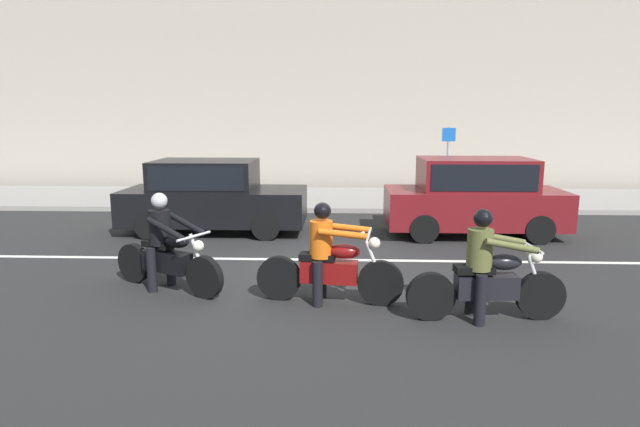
{
  "coord_description": "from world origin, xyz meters",
  "views": [
    {
      "loc": [
        0.4,
        -8.77,
        2.75
      ],
      "look_at": [
        0.06,
        -0.31,
        1.15
      ],
      "focal_mm": 29.03,
      "sensor_mm": 36.0,
      "label": 1
    }
  ],
  "objects": [
    {
      "name": "motorcycle_with_rider_olive",
      "position": [
        2.38,
        -1.98,
        0.63
      ],
      "size": [
        2.18,
        0.7,
        1.54
      ],
      "color": "black",
      "rests_on": "ground_plane"
    },
    {
      "name": "building_facade",
      "position": [
        0.0,
        11.4,
        5.9
      ],
      "size": [
        40.0,
        1.4,
        11.81
      ],
      "primitive_type": "cube",
      "color": "#A89E8E",
      "rests_on": "ground_plane"
    },
    {
      "name": "lane_marking_stripe",
      "position": [
        0.35,
        0.9,
        0.0
      ],
      "size": [
        18.0,
        0.14,
        0.01
      ],
      "primitive_type": "cube",
      "color": "silver",
      "rests_on": "ground_plane"
    },
    {
      "name": "ground_plane",
      "position": [
        0.0,
        0.0,
        0.0
      ],
      "size": [
        80.0,
        80.0,
        0.0
      ],
      "primitive_type": "plane",
      "color": "#252525"
    },
    {
      "name": "parked_sedan_black",
      "position": [
        -2.67,
        3.28,
        0.88
      ],
      "size": [
        4.29,
        1.82,
        1.72
      ],
      "color": "black",
      "rests_on": "ground_plane"
    },
    {
      "name": "motorcycle_with_rider_orange_stripe",
      "position": [
        0.23,
        -1.4,
        0.63
      ],
      "size": [
        2.2,
        0.72,
        1.52
      ],
      "color": "black",
      "rests_on": "ground_plane"
    },
    {
      "name": "street_sign_post",
      "position": [
        3.96,
        8.59,
        1.52
      ],
      "size": [
        0.44,
        0.08,
        2.25
      ],
      "color": "gray",
      "rests_on": "sidewalk_slab"
    },
    {
      "name": "sidewalk_slab",
      "position": [
        0.0,
        8.0,
        0.07
      ],
      "size": [
        40.0,
        4.4,
        0.14
      ],
      "primitive_type": "cube",
      "color": "gray",
      "rests_on": "ground_plane"
    },
    {
      "name": "parked_hatchback_maroon",
      "position": [
        3.48,
        3.13,
        0.94
      ],
      "size": [
        4.01,
        1.76,
        1.8
      ],
      "color": "maroon",
      "rests_on": "ground_plane"
    },
    {
      "name": "motorcycle_with_rider_black_leather",
      "position": [
        -2.36,
        -0.93,
        0.64
      ],
      "size": [
        2.02,
        1.16,
        1.57
      ],
      "color": "black",
      "rests_on": "ground_plane"
    }
  ]
}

